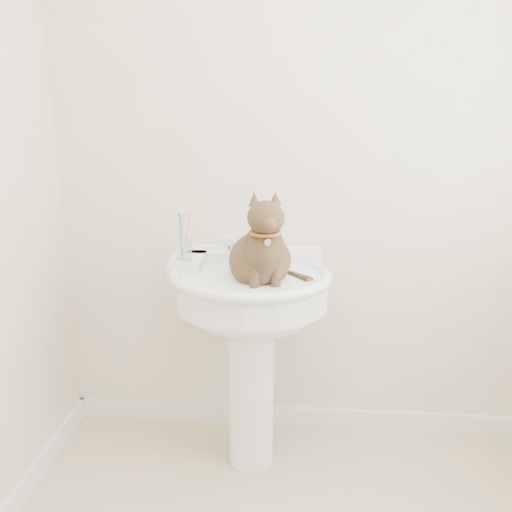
# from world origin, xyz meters

# --- Properties ---
(wall_back) EXTENTS (2.20, 0.00, 2.50)m
(wall_back) POSITION_xyz_m (0.00, 1.10, 1.25)
(wall_back) COLOR beige
(wall_back) RESTS_ON ground
(baseboard_back) EXTENTS (2.20, 0.02, 0.09)m
(baseboard_back) POSITION_xyz_m (0.00, 1.09, 0.04)
(baseboard_back) COLOR white
(baseboard_back) RESTS_ON floor
(pedestal_sink) EXTENTS (0.64, 0.63, 0.89)m
(pedestal_sink) POSITION_xyz_m (-0.24, 0.81, 0.70)
(pedestal_sink) COLOR white
(pedestal_sink) RESTS_ON floor
(faucet) EXTENTS (0.28, 0.12, 0.14)m
(faucet) POSITION_xyz_m (-0.23, 0.97, 0.93)
(faucet) COLOR silver
(faucet) RESTS_ON pedestal_sink
(soap_bar) EXTENTS (0.10, 0.07, 0.03)m
(soap_bar) POSITION_xyz_m (-0.19, 1.06, 0.90)
(soap_bar) COLOR #F7A835
(soap_bar) RESTS_ON pedestal_sink
(toothbrush_cup) EXTENTS (0.07, 0.07, 0.18)m
(toothbrush_cup) POSITION_xyz_m (-0.50, 0.83, 0.93)
(toothbrush_cup) COLOR silver
(toothbrush_cup) RESTS_ON pedestal_sink
(cat) EXTENTS (0.26, 0.32, 0.47)m
(cat) POSITION_xyz_m (-0.19, 0.74, 0.94)
(cat) COLOR brown
(cat) RESTS_ON pedestal_sink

